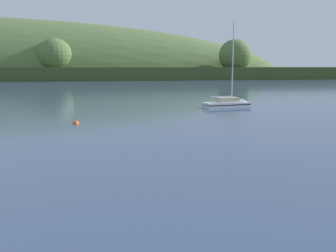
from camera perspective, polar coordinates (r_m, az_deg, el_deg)
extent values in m
cube|color=#3C4E24|center=(178.97, -17.56, 8.01)|extent=(447.88, 77.25, 5.57)
sphere|color=#56703D|center=(169.29, -17.50, 10.67)|extent=(14.97, 14.97, 14.97)
sphere|color=#56703D|center=(180.35, 10.58, 10.93)|extent=(15.76, 15.76, 15.76)
cube|color=white|center=(53.63, 9.26, 3.05)|extent=(7.06, 3.16, 1.35)
cone|color=white|center=(55.40, 12.32, 3.15)|extent=(1.97, 2.42, 2.22)
cube|color=black|center=(53.59, 9.27, 3.40)|extent=(7.06, 3.19, 0.15)
cube|color=#BCB299|center=(53.61, 9.44, 4.13)|extent=(3.24, 1.95, 0.69)
cylinder|color=silver|center=(53.74, 10.24, 9.89)|extent=(0.16, 0.16, 11.49)
cylinder|color=silver|center=(53.02, 8.42, 4.64)|extent=(3.57, 0.58, 0.13)
sphere|color=#EA5B19|center=(38.98, -14.43, 0.38)|extent=(0.66, 0.66, 0.66)
cylinder|color=black|center=(38.93, -14.46, 0.92)|extent=(0.04, 0.04, 0.08)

